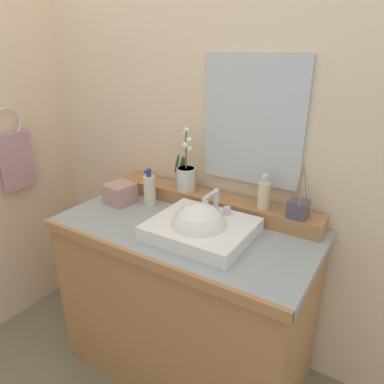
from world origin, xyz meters
name	(u,v)px	position (x,y,z in m)	size (l,w,h in m)	color
floor	(187,368)	(0.00, 0.00, -0.05)	(3.02, 3.78, 0.10)	#736D58
wall_back	(230,122)	(0.00, 0.41, 1.22)	(3.02, 0.20, 2.45)	beige
vanity_cabinet	(186,299)	(0.00, 0.00, 0.41)	(1.17, 0.62, 0.83)	#A87244
back_ledge	(210,201)	(0.00, 0.23, 0.86)	(1.10, 0.13, 0.07)	#A87244
sink_basin	(200,231)	(0.10, -0.05, 0.85)	(0.42, 0.36, 0.28)	white
soap_bar	(191,206)	(-0.01, 0.06, 0.89)	(0.07, 0.04, 0.02)	silver
potted_plant	(186,174)	(-0.14, 0.22, 0.98)	(0.12, 0.10, 0.31)	beige
soap_dispenser	(264,195)	(0.28, 0.21, 0.96)	(0.06, 0.06, 0.16)	beige
reed_diffuser	(298,208)	(0.44, 0.21, 0.93)	(0.10, 0.11, 0.24)	#4D4652
lotion_bottle	(150,190)	(-0.28, 0.10, 0.90)	(0.06, 0.06, 0.19)	beige
tissue_box	(120,193)	(-0.43, 0.04, 0.87)	(0.13, 0.13, 0.10)	tan
mirror	(252,122)	(0.17, 0.30, 1.26)	(0.48, 0.02, 0.57)	silver
towel_ring	(8,122)	(-1.08, -0.10, 1.19)	(0.16, 0.16, 0.01)	silver
hand_towel	(17,161)	(-1.06, -0.10, 0.98)	(0.02, 0.19, 0.32)	#BB868F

